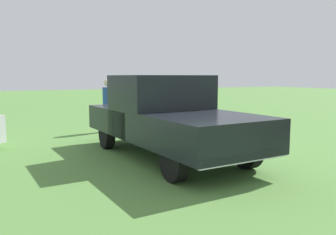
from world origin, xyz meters
name	(u,v)px	position (x,y,z in m)	size (l,w,h in m)	color
ground_plane	(181,147)	(0.00, 0.00, 0.00)	(80.00, 80.00, 0.00)	#54843D
pickup_truck	(165,114)	(-0.73, 0.78, 0.97)	(5.24, 2.47, 1.84)	black
person_bystander	(108,102)	(3.24, 1.03, 0.98)	(0.36, 0.36, 1.73)	navy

